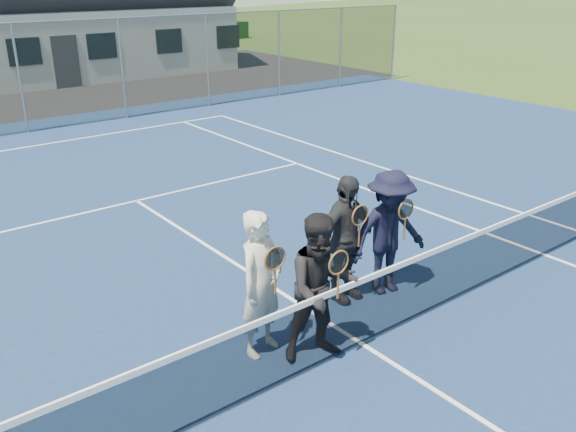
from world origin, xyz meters
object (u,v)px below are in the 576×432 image
at_px(tennis_net, 365,308).
at_px(player_b, 322,288).
at_px(player_a, 261,284).
at_px(player_d, 389,233).
at_px(player_c, 345,239).

xyz_separation_m(tennis_net, player_b, (-0.55, 0.17, 0.38)).
distance_m(player_a, player_b, 0.70).
bearing_deg(player_b, player_d, 19.33).
relative_size(tennis_net, player_c, 6.49).
distance_m(tennis_net, player_c, 1.24).
bearing_deg(tennis_net, player_b, 162.82).
xyz_separation_m(player_b, player_c, (1.15, 0.84, 0.00)).
bearing_deg(player_a, player_c, 11.59).
height_order(tennis_net, player_b, player_b).
bearing_deg(player_b, tennis_net, -17.18).
bearing_deg(player_a, tennis_net, -33.36).
bearing_deg(player_d, tennis_net, -147.17).
height_order(player_b, player_c, same).
distance_m(player_b, player_c, 1.42).
xyz_separation_m(player_a, player_d, (2.26, 0.11, -0.00)).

